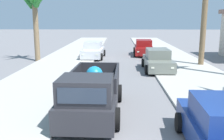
{
  "coord_description": "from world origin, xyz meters",
  "views": [
    {
      "loc": [
        -0.2,
        -5.01,
        3.65
      ],
      "look_at": [
        -0.47,
        6.83,
        1.2
      ],
      "focal_mm": 40.13,
      "sensor_mm": 36.0,
      "label": 1
    }
  ],
  "objects_px": {
    "car_left_near": "(144,48)",
    "car_left_mid": "(158,61)",
    "pickup_truck": "(92,95)",
    "car_right_mid": "(224,130)",
    "car_right_near": "(93,50)",
    "palm_tree_right_fore": "(34,2)"
  },
  "relations": [
    {
      "from": "pickup_truck",
      "to": "car_right_mid",
      "type": "relative_size",
      "value": 1.22
    },
    {
      "from": "car_left_mid",
      "to": "car_right_mid",
      "type": "distance_m",
      "value": 11.27
    },
    {
      "from": "car_right_near",
      "to": "palm_tree_right_fore",
      "type": "relative_size",
      "value": 0.69
    },
    {
      "from": "car_right_near",
      "to": "car_left_mid",
      "type": "xyz_separation_m",
      "value": [
        5.13,
        -5.61,
        0.0
      ]
    },
    {
      "from": "pickup_truck",
      "to": "car_left_near",
      "type": "xyz_separation_m",
      "value": [
        3.61,
        16.09,
        -0.08
      ]
    },
    {
      "from": "car_left_mid",
      "to": "palm_tree_right_fore",
      "type": "bearing_deg",
      "value": 158.91
    },
    {
      "from": "pickup_truck",
      "to": "car_left_near",
      "type": "bearing_deg",
      "value": 77.37
    },
    {
      "from": "car_left_near",
      "to": "car_right_mid",
      "type": "relative_size",
      "value": 1.0
    },
    {
      "from": "car_right_mid",
      "to": "palm_tree_right_fore",
      "type": "relative_size",
      "value": 0.69
    },
    {
      "from": "car_left_near",
      "to": "car_left_mid",
      "type": "bearing_deg",
      "value": -88.37
    },
    {
      "from": "car_left_near",
      "to": "car_left_mid",
      "type": "xyz_separation_m",
      "value": [
        0.22,
        -7.65,
        0.0
      ]
    },
    {
      "from": "pickup_truck",
      "to": "car_left_mid",
      "type": "distance_m",
      "value": 9.27
    },
    {
      "from": "car_left_near",
      "to": "pickup_truck",
      "type": "bearing_deg",
      "value": -102.63
    },
    {
      "from": "car_left_near",
      "to": "car_left_mid",
      "type": "height_order",
      "value": "same"
    },
    {
      "from": "car_right_mid",
      "to": "palm_tree_right_fore",
      "type": "xyz_separation_m",
      "value": [
        -9.82,
        15.06,
        4.31
      ]
    },
    {
      "from": "car_left_near",
      "to": "car_right_near",
      "type": "relative_size",
      "value": 1.0
    },
    {
      "from": "car_left_near",
      "to": "palm_tree_right_fore",
      "type": "height_order",
      "value": "palm_tree_right_fore"
    },
    {
      "from": "pickup_truck",
      "to": "car_right_mid",
      "type": "xyz_separation_m",
      "value": [
        3.83,
        -2.84,
        -0.08
      ]
    },
    {
      "from": "car_right_mid",
      "to": "pickup_truck",
      "type": "bearing_deg",
      "value": 143.49
    },
    {
      "from": "palm_tree_right_fore",
      "to": "car_left_mid",
      "type": "bearing_deg",
      "value": -21.09
    },
    {
      "from": "palm_tree_right_fore",
      "to": "pickup_truck",
      "type": "bearing_deg",
      "value": -63.88
    },
    {
      "from": "pickup_truck",
      "to": "car_right_near",
      "type": "distance_m",
      "value": 14.11
    }
  ]
}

